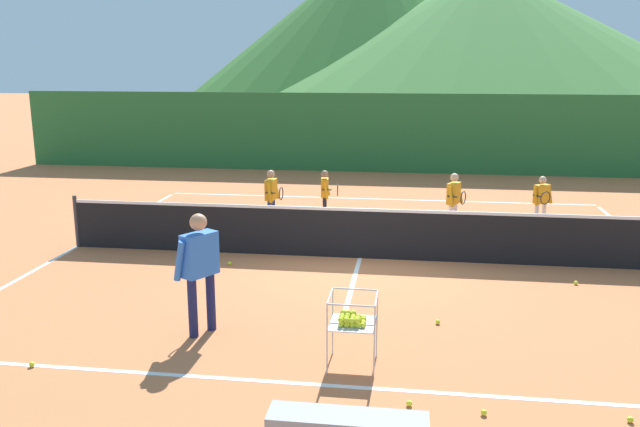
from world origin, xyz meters
name	(u,v)px	position (x,y,z in m)	size (l,w,h in m)	color
ground_plane	(360,258)	(0.00, 0.00, 0.00)	(120.00, 120.00, 0.00)	#C67042
line_baseline_near	(325,385)	(0.00, -5.06, 0.00)	(11.46, 0.08, 0.01)	white
line_baseline_far	(376,199)	(0.00, 5.52, 0.00)	(11.46, 0.08, 0.01)	white
line_sideline_west	(78,246)	(-5.73, 0.00, 0.00)	(0.08, 10.58, 0.01)	white
line_service_center	(360,258)	(0.00, 0.00, 0.00)	(0.08, 5.39, 0.01)	white
tennis_net	(360,233)	(0.00, 0.00, 0.50)	(11.49, 0.08, 1.05)	#333338
instructor	(200,262)	(-1.87, -3.80, 1.02)	(0.56, 0.84, 1.69)	#191E4C
student_0	(272,193)	(-2.14, 2.02, 0.79)	(0.41, 0.66, 1.32)	navy
student_1	(325,191)	(-1.03, 2.80, 0.73)	(0.45, 0.57, 1.21)	black
student_2	(454,197)	(1.85, 2.17, 0.79)	(0.41, 0.71, 1.31)	silver
student_3	(542,198)	(3.79, 2.73, 0.72)	(0.47, 0.63, 1.20)	silver
ball_cart	(352,320)	(0.25, -4.50, 0.60)	(0.58, 0.58, 0.90)	#B7B7BC
tennis_ball_0	(230,263)	(-2.34, -0.77, 0.03)	(0.07, 0.07, 0.07)	yellow
tennis_ball_1	(576,283)	(3.71, -1.01, 0.03)	(0.07, 0.07, 0.07)	yellow
tennis_ball_2	(630,420)	(3.24, -5.41, 0.03)	(0.07, 0.07, 0.07)	yellow
tennis_ball_3	(32,364)	(-3.62, -5.10, 0.03)	(0.07, 0.07, 0.07)	yellow
tennis_ball_4	(438,322)	(1.36, -3.05, 0.03)	(0.07, 0.07, 0.07)	yellow
tennis_ball_5	(409,403)	(0.97, -5.40, 0.03)	(0.07, 0.07, 0.07)	yellow
tennis_ball_7	(484,413)	(1.75, -5.48, 0.03)	(0.07, 0.07, 0.07)	yellow
windscreen_fence	(384,133)	(0.00, 9.98, 1.32)	(25.20, 0.08, 2.63)	#286B33
hill_0	(373,22)	(-3.35, 57.21, 7.51)	(38.27, 38.27, 15.03)	#2D6628
hill_1	(484,35)	(7.38, 52.93, 6.07)	(46.72, 46.72, 12.14)	#427A38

